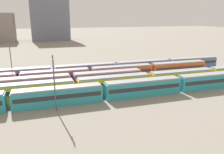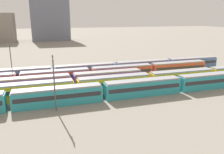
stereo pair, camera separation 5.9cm
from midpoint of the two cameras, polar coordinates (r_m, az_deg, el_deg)
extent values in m
cube|color=teal|center=(48.54, -13.14, -4.78)|extent=(18.00, 3.00, 3.40)
cube|color=#2D2D33|center=(48.41, -13.16, -4.33)|extent=(17.20, 3.06, 0.90)
cube|color=#939399|center=(47.95, -13.27, -2.67)|extent=(17.60, 2.70, 0.35)
cube|color=teal|center=(53.21, 7.57, -2.76)|extent=(18.00, 3.00, 3.40)
cube|color=#2D2D33|center=(53.09, 7.59, -2.34)|extent=(17.20, 3.06, 0.90)
cube|color=#939399|center=(52.67, 7.64, -0.82)|extent=(17.60, 2.70, 0.35)
cube|color=teal|center=(63.41, 23.23, -0.97)|extent=(18.00, 3.00, 3.40)
cube|color=#2D2D33|center=(63.30, 23.26, -0.62)|extent=(17.20, 3.06, 0.90)
cube|color=#939399|center=(62.96, 23.40, 0.67)|extent=(17.60, 2.70, 0.35)
cube|color=yellow|center=(53.41, -19.12, -3.41)|extent=(18.00, 3.00, 3.40)
cube|color=#2D2D33|center=(53.29, -19.16, -2.99)|extent=(17.20, 3.06, 0.90)
cube|color=#939399|center=(52.88, -19.30, -1.48)|extent=(17.60, 2.70, 0.35)
cube|color=yellow|center=(55.98, 0.54, -1.73)|extent=(18.00, 3.00, 3.40)
cube|color=#2D2D33|center=(55.86, 0.54, -1.33)|extent=(17.20, 3.06, 0.90)
cube|color=#939399|center=(55.47, 0.55, 0.13)|extent=(17.60, 2.70, 0.35)
cube|color=yellow|center=(64.26, 16.76, -0.18)|extent=(18.00, 3.00, 3.40)
cube|color=#2D2D33|center=(64.16, 16.78, 0.17)|extent=(17.20, 3.06, 0.90)
cube|color=#939399|center=(63.82, 16.88, 1.45)|extent=(17.60, 2.70, 0.35)
cube|color=#6B429E|center=(58.39, -19.14, -1.87)|extent=(18.00, 3.00, 3.40)
cube|color=#2D2D33|center=(58.28, -19.18, -1.49)|extent=(17.20, 3.06, 0.90)
cube|color=#939399|center=(57.90, -19.30, -0.09)|extent=(17.60, 2.70, 0.35)
cube|color=#6B429E|center=(60.72, -1.08, -0.40)|extent=(18.00, 3.00, 3.40)
cube|color=#2D2D33|center=(60.62, -1.08, -0.02)|extent=(17.20, 3.06, 0.90)
cube|color=#939399|center=(60.25, -1.08, 1.32)|extent=(17.60, 2.70, 0.35)
cube|color=#BC4C38|center=(63.48, -13.77, -0.15)|extent=(18.00, 3.00, 3.40)
cube|color=#2D2D33|center=(63.38, -13.79, 0.21)|extent=(17.20, 3.06, 0.90)
cube|color=#939399|center=(63.03, -13.87, 1.49)|extent=(17.60, 2.70, 0.35)
cube|color=#BC4C38|center=(67.31, 2.46, 1.12)|extent=(18.00, 3.00, 3.40)
cube|color=#2D2D33|center=(67.22, 2.47, 1.46)|extent=(17.20, 3.06, 0.90)
cube|color=#939399|center=(66.89, 2.48, 2.68)|extent=(17.60, 2.70, 0.35)
cube|color=#BC4C38|center=(75.80, 16.01, 2.12)|extent=(18.00, 3.00, 3.40)
cube|color=#2D2D33|center=(75.72, 16.03, 2.42)|extent=(17.20, 3.06, 0.90)
cube|color=#939399|center=(75.43, 16.11, 3.51)|extent=(17.60, 2.70, 0.35)
cube|color=#4C70BC|center=(68.67, -22.25, 0.28)|extent=(18.00, 3.00, 3.40)
cube|color=#2D2D33|center=(68.58, -22.28, 0.61)|extent=(17.20, 3.06, 0.90)
cube|color=#939399|center=(68.26, -22.40, 1.81)|extent=(17.60, 2.70, 0.35)
cube|color=#4C70BC|center=(69.62, -6.61, 1.50)|extent=(18.00, 3.00, 3.40)
cube|color=#2D2D33|center=(69.53, -6.62, 1.83)|extent=(17.20, 3.06, 0.90)
cube|color=#939399|center=(69.21, -6.65, 3.01)|extent=(17.60, 2.70, 0.35)
cube|color=#4C70BC|center=(75.45, 7.62, 2.52)|extent=(18.00, 3.00, 3.40)
cube|color=#2D2D33|center=(75.36, 7.63, 2.82)|extent=(17.20, 3.06, 0.90)
cube|color=#939399|center=(75.07, 7.67, 3.91)|extent=(17.60, 2.70, 0.35)
cube|color=#4C70BC|center=(85.16, 19.22, 3.23)|extent=(18.00, 3.00, 3.40)
cube|color=#2D2D33|center=(85.09, 19.24, 3.50)|extent=(17.20, 3.06, 0.90)
cube|color=#939399|center=(84.83, 19.33, 4.47)|extent=(17.60, 2.70, 0.35)
cylinder|color=#4C4C51|center=(44.29, -14.10, -1.67)|extent=(0.24, 0.24, 10.88)
cube|color=#47474C|center=(43.19, -14.50, 4.50)|extent=(0.16, 3.20, 0.16)
cylinder|color=#4C4C51|center=(71.02, -23.73, 3.65)|extent=(0.24, 0.24, 10.79)
cube|color=#47474C|center=(70.34, -24.14, 7.47)|extent=(0.16, 3.20, 0.16)
cube|color=slate|center=(178.83, -15.12, 13.63)|extent=(26.99, 15.11, 30.49)
camera|label=1|loc=(0.03, -90.03, -0.01)|focal=36.94mm
camera|label=2|loc=(0.03, 89.97, 0.01)|focal=36.94mm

